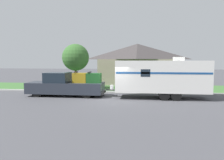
# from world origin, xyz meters

# --- Properties ---
(ground_plane) EXTENTS (120.00, 120.00, 0.00)m
(ground_plane) POSITION_xyz_m (0.00, 0.00, 0.00)
(ground_plane) COLOR #47474C
(curb_strip) EXTENTS (80.00, 0.30, 0.14)m
(curb_strip) POSITION_xyz_m (0.00, 3.75, 0.07)
(curb_strip) COLOR #ADADA8
(curb_strip) RESTS_ON ground_plane
(lawn_strip) EXTENTS (80.00, 7.00, 0.03)m
(lawn_strip) POSITION_xyz_m (0.00, 7.40, 0.01)
(lawn_strip) COLOR #3D6B33
(lawn_strip) RESTS_ON ground_plane
(house_across_street) EXTENTS (10.07, 8.19, 5.20)m
(house_across_street) POSITION_xyz_m (1.62, 13.19, 2.70)
(house_across_street) COLOR gray
(house_across_street) RESTS_ON ground_plane
(pickup_truck) EXTENTS (6.49, 2.07, 2.07)m
(pickup_truck) POSITION_xyz_m (-4.10, 1.43, 0.91)
(pickup_truck) COLOR black
(pickup_truck) RESTS_ON ground_plane
(travel_trailer) EXTENTS (8.07, 2.42, 3.26)m
(travel_trailer) POSITION_xyz_m (3.77, 1.43, 1.74)
(travel_trailer) COLOR black
(travel_trailer) RESTS_ON ground_plane
(mailbox) EXTENTS (0.48, 0.20, 1.36)m
(mailbox) POSITION_xyz_m (4.82, 4.63, 1.04)
(mailbox) COLOR brown
(mailbox) RESTS_ON ground_plane
(tree_in_yard) EXTENTS (2.76, 2.76, 4.69)m
(tree_in_yard) POSITION_xyz_m (-4.57, 5.69, 3.30)
(tree_in_yard) COLOR brown
(tree_in_yard) RESTS_ON ground_plane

